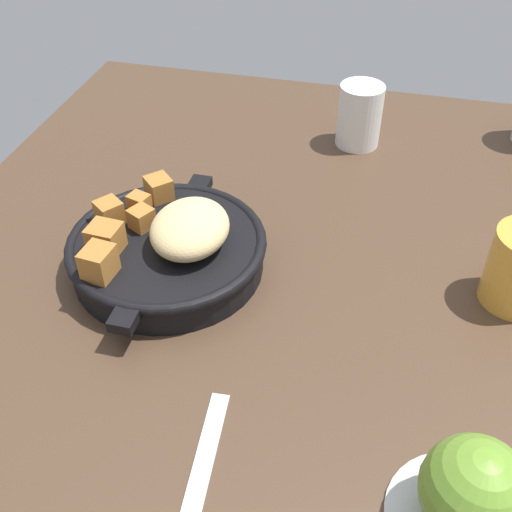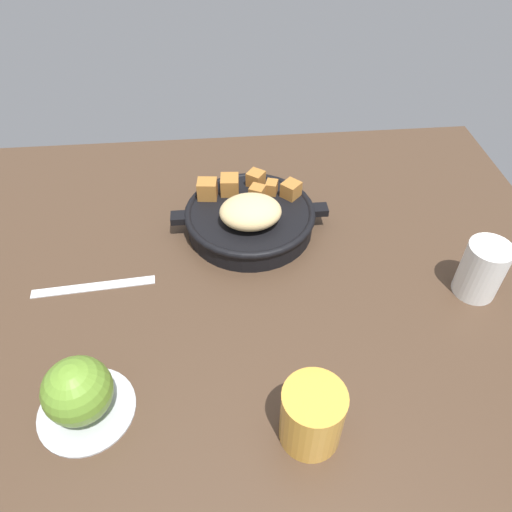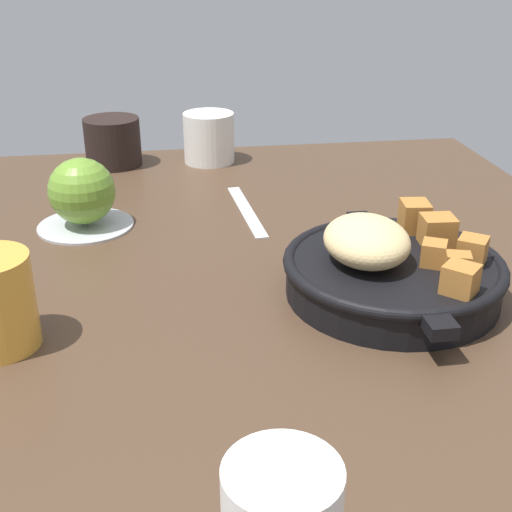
# 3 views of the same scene
# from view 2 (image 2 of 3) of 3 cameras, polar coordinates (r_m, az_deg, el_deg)

# --- Properties ---
(ground_plane) EXTENTS (1.03, 0.78, 0.02)m
(ground_plane) POSITION_cam_2_polar(r_m,az_deg,el_deg) (0.75, -1.71, -2.26)
(ground_plane) COLOR #473323
(cast_iron_skillet) EXTENTS (0.26, 0.21, 0.08)m
(cast_iron_skillet) POSITION_cam_2_polar(r_m,az_deg,el_deg) (0.80, -0.74, 4.75)
(cast_iron_skillet) COLOR black
(cast_iron_skillet) RESTS_ON ground_plane
(saucer_plate) EXTENTS (0.12, 0.12, 0.01)m
(saucer_plate) POSITION_cam_2_polar(r_m,az_deg,el_deg) (0.64, -19.30, -16.69)
(saucer_plate) COLOR #B7BABF
(saucer_plate) RESTS_ON ground_plane
(red_apple) EXTENTS (0.08, 0.08, 0.08)m
(red_apple) POSITION_cam_2_polar(r_m,az_deg,el_deg) (0.60, -20.27, -14.67)
(red_apple) COLOR olive
(red_apple) RESTS_ON saucer_plate
(butter_knife) EXTENTS (0.18, 0.03, 0.00)m
(butter_knife) POSITION_cam_2_polar(r_m,az_deg,el_deg) (0.76, -18.57, -3.42)
(butter_knife) COLOR silver
(butter_knife) RESTS_ON ground_plane
(juice_glass_amber) EXTENTS (0.07, 0.07, 0.08)m
(juice_glass_amber) POSITION_cam_2_polar(r_m,az_deg,el_deg) (0.56, 6.61, -18.19)
(juice_glass_amber) COLOR gold
(juice_glass_amber) RESTS_ON ground_plane
(white_creamer_pitcher) EXTENTS (0.06, 0.06, 0.09)m
(white_creamer_pitcher) POSITION_cam_2_polar(r_m,az_deg,el_deg) (0.76, 25.05, -1.47)
(white_creamer_pitcher) COLOR white
(white_creamer_pitcher) RESTS_ON ground_plane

